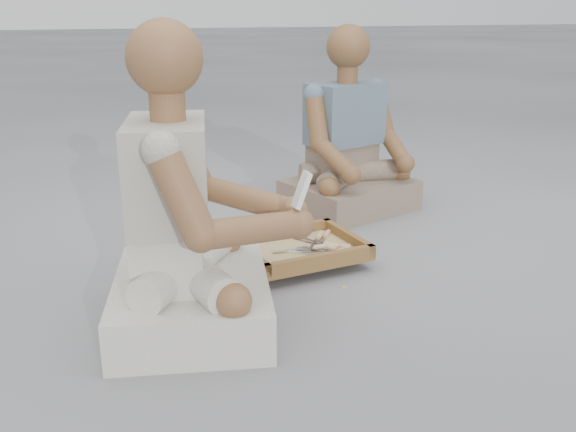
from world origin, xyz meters
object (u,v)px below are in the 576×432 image
object	(u,v)px
carved_panel	(234,240)
tool_tray	(300,249)
companion	(349,150)
craftsman	(187,229)

from	to	relation	value
carved_panel	tool_tray	world-z (taller)	tool_tray
tool_tray	companion	distance (m)	0.84
carved_panel	companion	xyz separation A→B (m)	(0.69, 0.34, 0.29)
carved_panel	companion	bearing A→B (deg)	26.23
tool_tray	companion	world-z (taller)	companion
tool_tray	craftsman	distance (m)	0.68
craftsman	tool_tray	bearing A→B (deg)	136.89
carved_panel	craftsman	size ratio (longest dim) A/B	0.67
companion	tool_tray	bearing A→B (deg)	33.56
craftsman	companion	xyz separation A→B (m)	(1.00, 1.00, -0.02)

